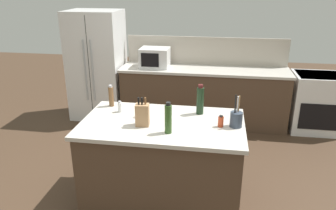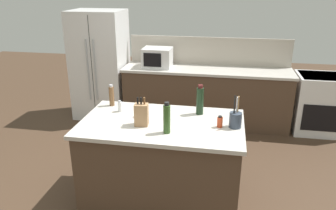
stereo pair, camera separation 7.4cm
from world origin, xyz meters
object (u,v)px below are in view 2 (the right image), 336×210
at_px(utensil_crock, 235,119).
at_px(hot_sauce_bottle, 142,110).
at_px(salt_shaker, 120,106).
at_px(knife_block, 141,114).
at_px(microwave, 157,57).
at_px(range_oven, 319,103).
at_px(refrigerator, 100,65).
at_px(olive_oil_bottle, 167,119).
at_px(wine_bottle, 200,100).
at_px(spice_jar_paprika, 220,122).
at_px(pepper_grinder, 112,96).

relative_size(utensil_crock, hot_sauce_bottle, 2.14).
bearing_deg(hot_sauce_bottle, utensil_crock, -5.94).
bearing_deg(salt_shaker, knife_block, -43.54).
bearing_deg(hot_sauce_bottle, microwave, 97.79).
distance_m(hot_sauce_bottle, salt_shaker, 0.29).
bearing_deg(knife_block, range_oven, 39.83).
distance_m(refrigerator, salt_shaker, 2.30).
relative_size(microwave, olive_oil_bottle, 1.52).
height_order(olive_oil_bottle, wine_bottle, wine_bottle).
relative_size(hot_sauce_bottle, wine_bottle, 0.46).
xyz_separation_m(range_oven, wine_bottle, (-1.73, -1.92, 0.63)).
height_order(microwave, spice_jar_paprika, microwave).
bearing_deg(utensil_crock, knife_block, -172.68).
relative_size(refrigerator, salt_shaker, 14.72).
xyz_separation_m(refrigerator, wine_bottle, (1.89, -1.97, 0.18)).
xyz_separation_m(salt_shaker, wine_bottle, (0.86, 0.09, 0.09)).
height_order(range_oven, wine_bottle, wine_bottle).
distance_m(refrigerator, knife_block, 2.73).
height_order(knife_block, spice_jar_paprika, knife_block).
bearing_deg(pepper_grinder, refrigerator, 115.05).
relative_size(refrigerator, wine_bottle, 5.65).
distance_m(utensil_crock, salt_shaker, 1.24).
bearing_deg(salt_shaker, olive_oil_bottle, -35.83).
bearing_deg(olive_oil_bottle, knife_block, 155.54).
bearing_deg(refrigerator, utensil_crock, -44.84).
distance_m(range_oven, olive_oil_bottle, 3.20).
height_order(refrigerator, salt_shaker, refrigerator).
distance_m(knife_block, pepper_grinder, 0.66).
distance_m(hot_sauce_bottle, wine_bottle, 0.62).
bearing_deg(range_oven, spice_jar_paprika, -124.08).
height_order(refrigerator, utensil_crock, refrigerator).
relative_size(refrigerator, hot_sauce_bottle, 12.20).
bearing_deg(utensil_crock, refrigerator, 135.16).
relative_size(range_oven, microwave, 2.00).
distance_m(hot_sauce_bottle, olive_oil_bottle, 0.48).
distance_m(utensil_crock, pepper_grinder, 1.42).
relative_size(wine_bottle, pepper_grinder, 1.31).
bearing_deg(refrigerator, salt_shaker, -63.29).
bearing_deg(hot_sauce_bottle, olive_oil_bottle, -46.30).
xyz_separation_m(utensil_crock, salt_shaker, (-1.22, 0.19, -0.02)).
bearing_deg(range_oven, olive_oil_bottle, -129.16).
xyz_separation_m(olive_oil_bottle, spice_jar_paprika, (0.48, 0.22, -0.09)).
bearing_deg(wine_bottle, refrigerator, 133.83).
distance_m(range_oven, microwave, 2.67).
relative_size(microwave, hot_sauce_bottle, 3.08).
xyz_separation_m(refrigerator, olive_oil_bottle, (1.63, -2.49, 0.17)).
bearing_deg(olive_oil_bottle, pepper_grinder, 141.59).
bearing_deg(salt_shaker, microwave, 90.43).
height_order(refrigerator, range_oven, refrigerator).
height_order(olive_oil_bottle, spice_jar_paprika, olive_oil_bottle).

